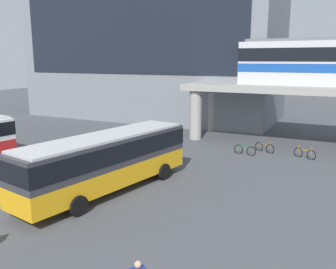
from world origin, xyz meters
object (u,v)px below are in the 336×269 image
at_px(bicycle_brown, 265,147).
at_px(bicycle_green, 245,150).
at_px(bus_main, 107,157).
at_px(station_building, 154,33).
at_px(bicycle_orange, 305,153).

height_order(bicycle_brown, bicycle_green, same).
bearing_deg(bus_main, bicycle_brown, 64.53).
distance_m(station_building, bus_main, 29.08).
height_order(bicycle_orange, bicycle_green, same).
distance_m(station_building, bicycle_brown, 23.47).
distance_m(bicycle_orange, bicycle_brown, 3.12).
bearing_deg(station_building, bicycle_orange, -34.24).
xyz_separation_m(bicycle_orange, bicycle_green, (-4.28, -0.91, 0.00)).
xyz_separation_m(station_building, bicycle_green, (15.57, -14.41, -10.10)).
xyz_separation_m(station_building, bus_main, (10.70, -25.68, -8.47)).
relative_size(bus_main, bicycle_brown, 6.80).
bearing_deg(bicycle_green, bicycle_brown, 50.87).
relative_size(bicycle_brown, bicycle_green, 0.94).
distance_m(station_building, bicycle_green, 23.50).
bearing_deg(bicycle_green, station_building, 137.20).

